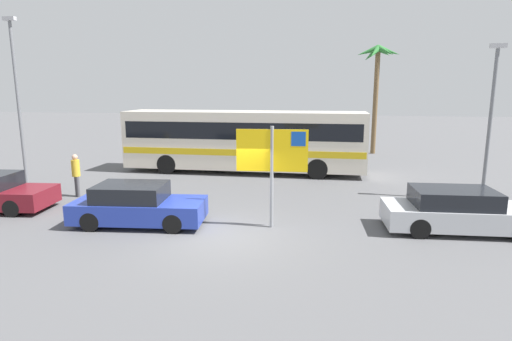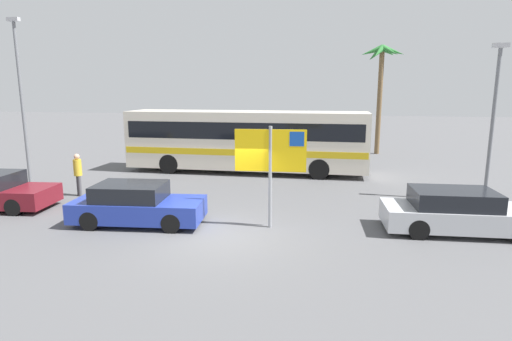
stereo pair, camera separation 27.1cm
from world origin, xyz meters
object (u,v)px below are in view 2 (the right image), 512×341
object	(u,v)px
car_silver	(459,212)
pedestrian_crossing_lot	(78,171)
bus_front_coach	(246,138)
car_blue	(137,205)
ferry_sign	(272,155)

from	to	relation	value
car_silver	pedestrian_crossing_lot	world-z (taller)	pedestrian_crossing_lot
bus_front_coach	car_blue	bearing A→B (deg)	-100.70
ferry_sign	pedestrian_crossing_lot	distance (m)	8.80
car_silver	pedestrian_crossing_lot	bearing A→B (deg)	168.83
car_silver	car_blue	bearing A→B (deg)	-177.55
ferry_sign	pedestrian_crossing_lot	world-z (taller)	ferry_sign
ferry_sign	car_blue	xyz separation A→B (m)	(-4.34, -0.44, -1.69)
ferry_sign	car_silver	xyz separation A→B (m)	(5.66, 0.56, -1.69)
car_blue	pedestrian_crossing_lot	xyz separation A→B (m)	(-4.00, 2.94, 0.39)
car_blue	ferry_sign	bearing A→B (deg)	0.29
car_silver	pedestrian_crossing_lot	xyz separation A→B (m)	(-13.99, 1.93, 0.39)
bus_front_coach	car_silver	bearing A→B (deg)	-44.19
car_blue	pedestrian_crossing_lot	bearing A→B (deg)	138.13
car_blue	car_silver	size ratio (longest dim) A/B	0.92
car_blue	car_silver	distance (m)	10.05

